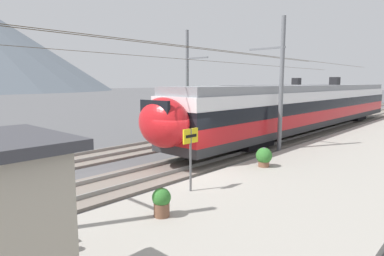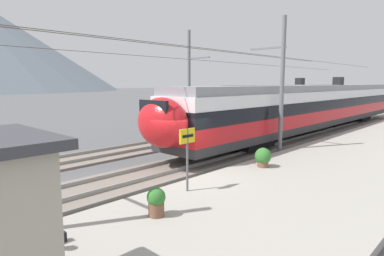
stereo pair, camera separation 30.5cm
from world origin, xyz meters
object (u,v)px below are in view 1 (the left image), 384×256
at_px(catenary_mast_mid, 279,83).
at_px(handbag_beside_passenger, 65,239).
at_px(catenary_mast_far_side, 189,81).
at_px(train_near_platform, 310,106).
at_px(train_far_track, 277,101).
at_px(potted_plant_by_shelter, 162,201).
at_px(platform_sign, 191,146).
at_px(passenger_walking, 12,218).
at_px(potted_plant_platform_edge, 264,156).

xyz_separation_m(catenary_mast_mid, handbag_beside_passenger, (-13.46, -1.76, -3.61)).
bearing_deg(catenary_mast_far_side, train_near_platform, -43.46).
distance_m(train_far_track, potted_plant_by_shelter, 25.08).
bearing_deg(catenary_mast_mid, train_far_track, 28.17).
bearing_deg(platform_sign, train_near_platform, 10.36).
height_order(train_near_platform, passenger_walking, train_near_platform).
distance_m(platform_sign, potted_plant_by_shelter, 2.59).
bearing_deg(train_near_platform, catenary_mast_far_side, 136.54).
bearing_deg(platform_sign, potted_plant_by_shelter, -157.77).
distance_m(platform_sign, potted_plant_platform_edge, 4.80).
distance_m(catenary_mast_mid, potted_plant_by_shelter, 11.56).
bearing_deg(passenger_walking, potted_plant_platform_edge, 0.57).
distance_m(platform_sign, handbag_beside_passenger, 4.99).
bearing_deg(platform_sign, catenary_mast_mid, 8.88).
bearing_deg(train_far_track, potted_plant_platform_edge, -153.57).
distance_m(catenary_mast_far_side, handbag_beside_passenger, 18.61).
xyz_separation_m(catenary_mast_mid, potted_plant_by_shelter, (-10.86, -2.24, -3.28)).
bearing_deg(potted_plant_platform_edge, handbag_beside_passenger, -178.61).
distance_m(train_near_platform, catenary_mast_far_side, 9.88).
bearing_deg(platform_sign, potted_plant_platform_edge, -2.14).
relative_size(train_near_platform, platform_sign, 15.00).
bearing_deg(catenary_mast_far_side, potted_plant_platform_edge, -119.58).
bearing_deg(potted_plant_platform_edge, platform_sign, 177.86).
distance_m(train_far_track, catenary_mast_far_side, 11.21).
height_order(catenary_mast_mid, potted_plant_platform_edge, catenary_mast_mid).
bearing_deg(catenary_mast_far_side, platform_sign, -136.43).
relative_size(train_far_track, handbag_beside_passenger, 68.48).
bearing_deg(catenary_mast_far_side, train_far_track, -9.24).
distance_m(passenger_walking, handbag_beside_passenger, 1.34).
relative_size(catenary_mast_mid, potted_plant_by_shelter, 55.50).
xyz_separation_m(train_near_platform, catenary_mast_far_side, (-7.03, 6.66, 1.94)).
bearing_deg(potted_plant_by_shelter, passenger_walking, 170.72).
height_order(catenary_mast_mid, catenary_mast_far_side, catenary_mast_far_side).
xyz_separation_m(catenary_mast_far_side, passenger_walking, (-16.14, -10.12, -2.94)).
bearing_deg(catenary_mast_far_side, handbag_beside_passenger, -145.82).
height_order(train_near_platform, potted_plant_by_shelter, train_near_platform).
xyz_separation_m(train_far_track, catenary_mast_far_side, (-10.90, 1.77, 1.95)).
bearing_deg(catenary_mast_mid, passenger_walking, -173.55).
bearing_deg(passenger_walking, catenary_mast_far_side, 32.09).
distance_m(catenary_mast_mid, platform_sign, 9.07).
distance_m(train_far_track, potted_plant_platform_edge, 18.57).
xyz_separation_m(catenary_mast_far_side, handbag_beside_passenger, (-15.08, -10.24, -3.76)).
bearing_deg(train_far_track, train_near_platform, -128.31).
height_order(catenary_mast_far_side, platform_sign, catenary_mast_far_side).
height_order(train_far_track, passenger_walking, train_far_track).
xyz_separation_m(platform_sign, potted_plant_platform_edge, (4.66, -0.17, -1.14)).
relative_size(handbag_beside_passenger, potted_plant_by_shelter, 0.44).
relative_size(platform_sign, passenger_walking, 1.30).
height_order(train_far_track, catenary_mast_far_side, catenary_mast_far_side).
bearing_deg(handbag_beside_passenger, catenary_mast_far_side, 34.18).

